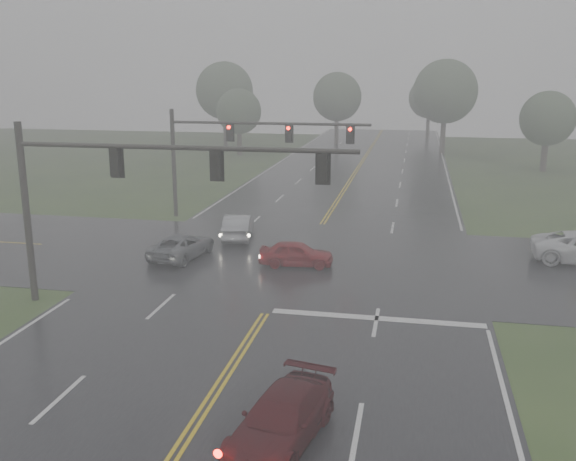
% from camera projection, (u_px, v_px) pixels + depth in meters
% --- Properties ---
extents(main_road, '(18.00, 160.00, 0.02)m').
position_uv_depth(main_road, '(293.00, 271.00, 31.84)').
color(main_road, black).
rests_on(main_road, ground).
extents(cross_street, '(120.00, 14.00, 0.02)m').
position_uv_depth(cross_street, '(300.00, 259.00, 33.75)').
color(cross_street, black).
rests_on(cross_street, ground).
extents(stop_bar, '(8.50, 0.50, 0.01)m').
position_uv_depth(stop_bar, '(377.00, 319.00, 25.66)').
color(stop_bar, silver).
rests_on(stop_bar, ground).
extents(sedan_maroon, '(2.72, 4.84, 1.32)m').
position_uv_depth(sedan_maroon, '(281.00, 442.00, 17.14)').
color(sedan_maroon, '#3D0B0F').
rests_on(sedan_maroon, ground).
extents(sedan_red, '(3.86, 1.82, 1.28)m').
position_uv_depth(sedan_red, '(296.00, 266.00, 32.61)').
color(sedan_red, maroon).
rests_on(sedan_red, ground).
extents(sedan_silver, '(2.28, 4.61, 1.45)m').
position_uv_depth(sedan_silver, '(239.00, 238.00, 37.97)').
color(sedan_silver, gray).
rests_on(sedan_silver, ground).
extents(car_grey, '(2.76, 4.77, 1.25)m').
position_uv_depth(car_grey, '(183.00, 257.00, 34.10)').
color(car_grey, '#595C61').
rests_on(car_grey, ground).
extents(signal_gantry_near, '(14.06, 0.33, 7.65)m').
position_uv_depth(signal_gantry_near, '(120.00, 180.00, 25.71)').
color(signal_gantry_near, black).
rests_on(signal_gantry_near, ground).
extents(signal_gantry_far, '(13.27, 0.37, 7.23)m').
position_uv_depth(signal_gantry_far, '(232.00, 143.00, 41.89)').
color(signal_gantry_far, black).
rests_on(signal_gantry_far, ground).
extents(tree_nw_a, '(5.24, 5.24, 7.70)m').
position_uv_depth(tree_nw_a, '(239.00, 112.00, 74.46)').
color(tree_nw_a, '#372C23').
rests_on(tree_nw_a, ground).
extents(tree_ne_a, '(7.53, 7.53, 11.06)m').
position_uv_depth(tree_ne_a, '(445.00, 92.00, 75.54)').
color(tree_ne_a, '#372C23').
rests_on(tree_ne_a, ground).
extents(tree_n_mid, '(6.50, 6.50, 9.55)m').
position_uv_depth(tree_n_mid, '(337.00, 97.00, 85.58)').
color(tree_n_mid, '#372C23').
rests_on(tree_n_mid, ground).
extents(tree_e_near, '(5.32, 5.32, 7.81)m').
position_uv_depth(tree_e_near, '(548.00, 119.00, 62.31)').
color(tree_e_near, '#372C23').
rests_on(tree_e_near, ground).
extents(tree_nw_b, '(7.40, 7.40, 10.87)m').
position_uv_depth(tree_nw_b, '(224.00, 91.00, 82.85)').
color(tree_nw_b, '#372C23').
rests_on(tree_nw_b, ground).
extents(tree_n_far, '(6.00, 6.00, 8.81)m').
position_uv_depth(tree_n_far, '(429.00, 98.00, 93.97)').
color(tree_n_far, '#372C23').
rests_on(tree_n_far, ground).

